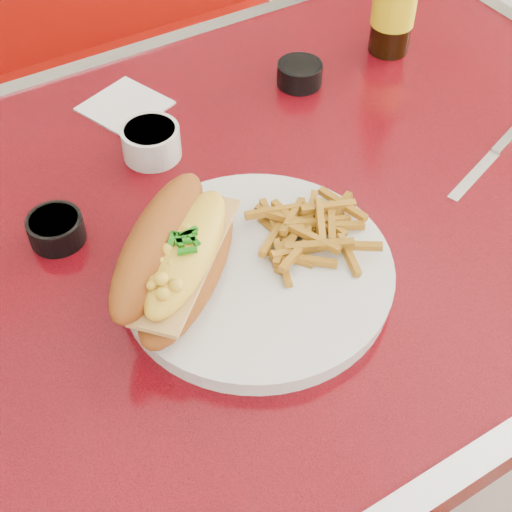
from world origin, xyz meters
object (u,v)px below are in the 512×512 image
dinner_plate (256,273)px  sauce_cup_left (56,228)px  booth_bench_far (84,149)px  knife (492,156)px  mac_hoagie (177,255)px  diner_table (260,284)px  gravy_ramekin (151,141)px  sauce_cup_right (300,73)px  fork (275,215)px

dinner_plate → sauce_cup_left: (-0.17, 0.18, 0.01)m
booth_bench_far → knife: (0.31, -0.90, 0.49)m
dinner_plate → mac_hoagie: (-0.08, 0.03, 0.05)m
diner_table → knife: (0.31, -0.09, 0.16)m
dinner_plate → mac_hoagie: bearing=161.2°
booth_bench_far → gravy_ramekin: bearing=-96.5°
dinner_plate → sauce_cup_right: sauce_cup_right is taller
gravy_ramekin → sauce_cup_left: 0.18m
sauce_cup_left → sauce_cup_right: 0.44m
sauce_cup_left → sauce_cup_right: size_ratio=0.99×
diner_table → dinner_plate: size_ratio=3.05×
booth_bench_far → gravy_ramekin: 0.83m
fork → sauce_cup_left: bearing=56.4°
booth_bench_far → sauce_cup_right: bearing=-73.5°
mac_hoagie → sauce_cup_left: 0.18m
mac_hoagie → knife: size_ratio=1.29×
booth_bench_far → fork: 1.00m
gravy_ramekin → knife: (0.38, -0.24, -0.02)m
knife → gravy_ramekin: bearing=128.7°
sauce_cup_left → dinner_plate: bearing=-46.5°
fork → knife: size_ratio=0.90×
diner_table → fork: 0.19m
sauce_cup_right → sauce_cup_left: bearing=-164.4°
dinner_plate → gravy_ramekin: size_ratio=5.05×
diner_table → sauce_cup_left: sauce_cup_left is taller
diner_table → knife: 0.36m
dinner_plate → gravy_ramekin: (-0.00, 0.26, 0.01)m
gravy_ramekin → dinner_plate: bearing=-89.1°
diner_table → fork: bearing=-100.8°
gravy_ramekin → sauce_cup_right: size_ratio=0.92×
diner_table → knife: size_ratio=6.86×
booth_bench_far → sauce_cup_right: 0.82m
gravy_ramekin → fork: bearing=-71.8°
fork → sauce_cup_right: 0.31m
sauce_cup_right → knife: 0.30m
mac_hoagie → dinner_plate: bearing=-60.6°
dinner_plate → sauce_cup_left: sauce_cup_left is taller
fork → dinner_plate: bearing=127.1°
gravy_ramekin → knife: bearing=-31.9°
dinner_plate → fork: size_ratio=2.50×
sauce_cup_right → dinner_plate: bearing=-130.8°
dinner_plate → mac_hoagie: mac_hoagie is taller
booth_bench_far → knife: bearing=-71.0°
dinner_plate → fork: same height
dinner_plate → sauce_cup_left: bearing=133.5°
mac_hoagie → fork: size_ratio=1.43×
booth_bench_far → sauce_cup_left: (-0.24, -0.74, 0.50)m
booth_bench_far → dinner_plate: size_ratio=2.98×
fork → diner_table: bearing=-17.2°
gravy_ramekin → knife: 0.45m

